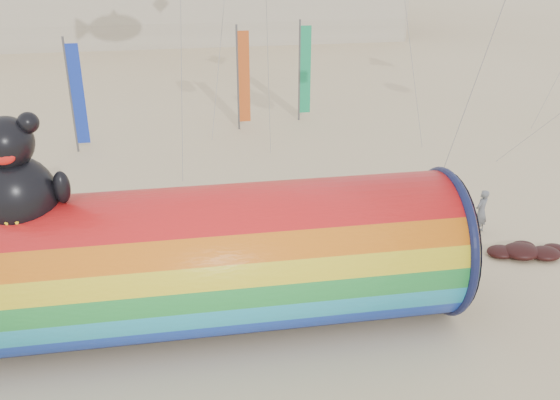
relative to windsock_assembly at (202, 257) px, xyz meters
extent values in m
plane|color=#CCB58C|center=(1.87, 0.76, -2.00)|extent=(160.00, 160.00, 0.00)
cylinder|color=red|center=(0.01, 0.00, -0.10)|extent=(13.02, 3.80, 3.80)
torus|color=#0F1438|center=(6.39, 0.00, -0.10)|extent=(0.26, 3.98, 3.98)
cylinder|color=black|center=(6.55, 0.00, -0.10)|extent=(0.07, 3.76, 3.76)
ellipsoid|color=black|center=(-4.11, 0.00, 1.96)|extent=(1.86, 1.66, 1.95)
ellipsoid|color=yellow|center=(-4.11, -0.60, 1.85)|extent=(0.95, 0.42, 0.84)
sphere|color=black|center=(-4.11, 0.00, 3.26)|extent=(1.19, 1.19, 1.19)
sphere|color=black|center=(-3.59, 0.00, 3.70)|extent=(0.48, 0.48, 0.48)
ellipsoid|color=red|center=(-4.11, -0.49, 3.10)|extent=(0.53, 0.19, 0.33)
ellipsoid|color=black|center=(-3.08, -0.11, 2.18)|extent=(0.39, 0.39, 0.78)
imported|color=slate|center=(9.50, 3.76, -1.23)|extent=(0.67, 0.62, 1.55)
ellipsoid|color=#370D0A|center=(10.03, 1.91, -1.80)|extent=(1.17, 0.99, 0.41)
ellipsoid|color=#370D0A|center=(10.73, 1.71, -1.83)|extent=(0.99, 0.84, 0.34)
ellipsoid|color=#370D0A|center=(9.43, 2.06, -1.84)|extent=(0.91, 0.77, 0.32)
ellipsoid|color=#370D0A|center=(10.33, 2.31, -1.86)|extent=(0.78, 0.66, 0.27)
ellipsoid|color=#370D0A|center=(11.23, 2.01, -1.87)|extent=(0.73, 0.62, 0.25)
cylinder|color=#59595E|center=(-4.98, 14.47, 0.60)|extent=(0.10, 0.10, 5.20)
cube|color=#1731AE|center=(-4.67, 14.47, 0.65)|extent=(0.56, 0.06, 4.50)
cylinder|color=#59595E|center=(2.69, 16.58, 0.60)|extent=(0.10, 0.10, 5.20)
cube|color=#C54E1B|center=(3.00, 16.58, 0.65)|extent=(0.56, 0.06, 4.50)
cylinder|color=#59595E|center=(6.00, 17.64, 0.60)|extent=(0.10, 0.10, 5.20)
cube|color=#16915B|center=(6.31, 17.64, 0.65)|extent=(0.56, 0.06, 4.50)
camera|label=1|loc=(-0.36, -13.81, 7.73)|focal=40.00mm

